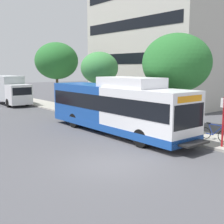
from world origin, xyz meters
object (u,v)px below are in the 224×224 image
Objects in this scene: street_tree_mid_block at (99,68)px; box_truck_background at (10,89)px; street_tree_near_stop at (177,63)px; bus_stop_sign_pole at (223,118)px; bicycle_parked at (214,133)px; street_tree_far_block at (57,61)px; transit_bus at (116,107)px.

street_tree_mid_block is 0.78× the size of box_truck_background.
street_tree_near_stop is 21.37m from box_truck_background.
bus_stop_sign_pole is 0.37× the size of box_truck_background.
street_tree_mid_block is (0.38, 9.05, -0.34)m from street_tree_near_stop.
bicycle_parked is 0.26× the size of street_tree_far_block.
street_tree_far_block is (-0.24, 7.55, 0.75)m from street_tree_mid_block.
bicycle_parked is (2.79, -5.41, -1.14)m from transit_bus.
box_truck_background is at bearing 99.76° from street_tree_near_stop.
street_tree_mid_block reaches higher than transit_bus.
bus_stop_sign_pole is at bearing -130.70° from bicycle_parked.
transit_bus is 6.96× the size of bicycle_parked.
bus_stop_sign_pole is at bearing -94.80° from street_tree_far_block.
street_tree_far_block is at bearing 89.50° from street_tree_near_stop.
box_truck_background is at bearing 94.44° from bus_stop_sign_pole.
bus_stop_sign_pole is 21.41m from street_tree_far_block.
street_tree_mid_block is 12.72m from box_truck_background.
transit_bus is 6.19m from bicycle_parked.
bus_stop_sign_pole is at bearing -73.17° from transit_bus.
street_tree_near_stop is at bearing -80.24° from box_truck_background.
transit_bus is 4.92m from street_tree_near_stop.
street_tree_far_block reaches higher than box_truck_background.
street_tree_near_stop is 0.90× the size of box_truck_background.
street_tree_far_block reaches higher than bus_stop_sign_pole.
bicycle_parked is at bearing -92.61° from street_tree_far_block.
transit_bus is at bearing -118.94° from street_tree_mid_block.
bicycle_parked is 13.10m from street_tree_mid_block.
street_tree_mid_block is (1.16, 12.54, 3.61)m from bicycle_parked.
street_tree_near_stop is at bearing -92.43° from street_tree_mid_block.
transit_bus is 4.71× the size of bus_stop_sign_pole.
street_tree_far_block is 0.97× the size of box_truck_background.
box_truck_background reaches higher than bicycle_parked.
transit_bus is 1.81× the size of street_tree_far_block.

